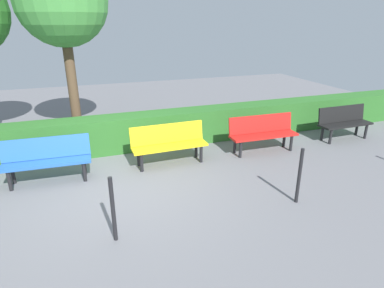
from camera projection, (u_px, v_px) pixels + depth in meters
ground_plane at (119, 186)px, 6.18m from camera, size 21.85×21.85×0.00m
bench_black at (344, 121)px, 8.49m from camera, size 1.49×0.48×0.86m
bench_red at (263, 132)px, 7.68m from camera, size 1.66×0.50×0.86m
bench_yellow at (169, 142)px, 7.02m from camera, size 1.64×0.49×0.86m
bench_blue at (47, 158)px, 6.22m from camera, size 1.63×0.53×0.86m
hedge_row at (152, 130)px, 8.02m from camera, size 17.85×0.66×0.84m
tree_near at (61, 2)px, 7.54m from camera, size 2.14×2.14×4.47m
railing_post_mid at (299, 176)px, 5.46m from camera, size 0.06×0.06×1.00m
railing_post_far at (113, 210)px, 4.49m from camera, size 0.06×0.06×1.00m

